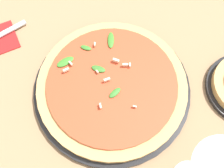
{
  "coord_description": "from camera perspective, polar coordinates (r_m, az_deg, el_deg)",
  "views": [
    {
      "loc": [
        0.13,
        0.18,
        0.54
      ],
      "look_at": [
        -0.02,
        0.01,
        0.03
      ],
      "focal_mm": 42.0,
      "sensor_mm": 36.0,
      "label": 1
    }
  ],
  "objects": [
    {
      "name": "ground_plane",
      "position": [
        0.58,
        -2.37,
        -1.98
      ],
      "size": [
        6.0,
        6.0,
        0.0
      ],
      "primitive_type": "plane",
      "color": "#9E7A56"
    },
    {
      "name": "pizza_arugula_main",
      "position": [
        0.57,
        -0.02,
        -0.52
      ],
      "size": [
        0.34,
        0.34,
        0.05
      ],
      "color": "black",
      "rests_on": "ground_plane"
    }
  ]
}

